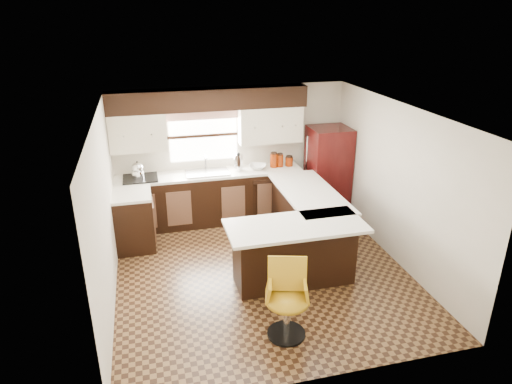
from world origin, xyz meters
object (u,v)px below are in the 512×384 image
object	(u,v)px
peninsula_return	(294,253)
refrigerator	(328,172)
peninsula_long	(305,220)
bar_chair	(287,302)

from	to	relation	value
peninsula_return	refrigerator	world-z (taller)	refrigerator
peninsula_long	peninsula_return	distance (m)	1.11
peninsula_return	refrigerator	bearing A→B (deg)	57.22
bar_chair	peninsula_return	bearing A→B (deg)	83.31
peninsula_return	refrigerator	size ratio (longest dim) A/B	0.99
peninsula_long	peninsula_return	xyz separation A→B (m)	(-0.53, -0.97, 0.00)
peninsula_long	refrigerator	world-z (taller)	refrigerator
peninsula_long	bar_chair	xyz separation A→B (m)	(-0.98, -2.07, 0.02)
bar_chair	peninsula_long	bearing A→B (deg)	80.43
peninsula_long	peninsula_return	size ratio (longest dim) A/B	1.18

